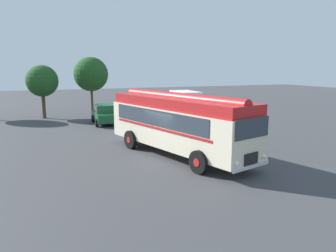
% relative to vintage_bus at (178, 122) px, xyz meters
% --- Properties ---
extents(ground_plane, '(120.00, 120.00, 0.00)m').
position_rel_vintage_bus_xyz_m(ground_plane, '(-0.47, -0.23, -1.89)').
color(ground_plane, '#3D3D3F').
extents(vintage_bus, '(5.19, 10.37, 3.49)m').
position_rel_vintage_bus_xyz_m(vintage_bus, '(0.00, 0.00, 0.00)').
color(vintage_bus, beige).
rests_on(vintage_bus, ground).
extents(car_near_left, '(2.06, 4.25, 1.66)m').
position_rel_vintage_bus_xyz_m(car_near_left, '(-1.85, 11.86, -1.05)').
color(car_near_left, '#144C28').
rests_on(car_near_left, ground).
extents(car_mid_left, '(2.10, 4.27, 1.66)m').
position_rel_vintage_bus_xyz_m(car_mid_left, '(0.97, 11.61, -1.05)').
color(car_mid_left, '#4C5156').
rests_on(car_mid_left, ground).
extents(car_mid_right, '(1.98, 4.21, 1.66)m').
position_rel_vintage_bus_xyz_m(car_mid_right, '(3.85, 11.72, -1.05)').
color(car_mid_right, maroon).
rests_on(car_mid_right, ground).
extents(box_van, '(2.44, 5.82, 2.50)m').
position_rel_vintage_bus_xyz_m(box_van, '(6.50, 12.68, -0.53)').
color(box_van, silver).
rests_on(box_van, ground).
extents(tree_left_of_centre, '(2.98, 2.98, 5.07)m').
position_rel_vintage_bus_xyz_m(tree_left_of_centre, '(-6.71, 17.04, 1.71)').
color(tree_left_of_centre, '#4C3823').
rests_on(tree_left_of_centre, ground).
extents(tree_centre, '(3.49, 3.49, 5.89)m').
position_rel_vintage_bus_xyz_m(tree_centre, '(-1.96, 18.23, 2.20)').
color(tree_centre, '#4C3823').
rests_on(tree_centre, ground).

